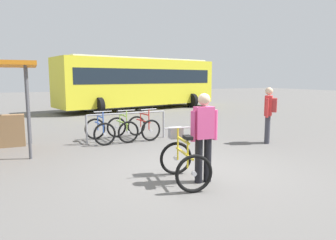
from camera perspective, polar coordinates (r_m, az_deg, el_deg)
ground_plane at (r=6.39m, az=4.63°, el=-9.54°), size 80.00×80.00×0.00m
bike_rack_rail at (r=9.34m, az=-7.62°, el=-0.04°), size 2.51×0.11×0.88m
racked_bike_blue at (r=9.32m, az=-12.64°, el=-1.85°), size 0.72×1.15×0.98m
racked_bike_lime at (r=9.51m, az=-8.54°, el=-1.55°), size 0.73×1.14×0.97m
racked_bike_red at (r=9.75m, az=-4.63°, el=-1.26°), size 0.77×1.16×0.97m
featured_bicycle at (r=5.68m, az=2.76°, el=-7.08°), size 0.83×1.23×0.97m
person_with_featured_bike at (r=5.57m, az=6.67°, el=-2.55°), size 0.53×0.23×1.64m
pedestrian_with_backpack at (r=9.38m, az=18.31°, el=1.52°), size 0.47×0.47×1.64m
bus_distant at (r=18.94m, az=-5.39°, el=7.32°), size 10.30×4.73×3.08m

